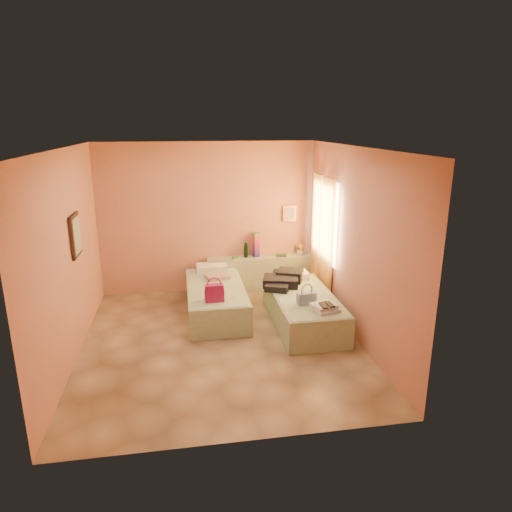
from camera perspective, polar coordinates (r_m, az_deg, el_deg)
The scene contains 16 objects.
ground at distance 6.90m, azimuth -4.43°, elevation -10.56°, with size 4.50×4.50×0.00m, color tan.
room_walls at distance 6.87m, azimuth -3.48°, elevation 5.15°, with size 4.02×4.51×2.81m.
headboard_ledge at distance 8.82m, azimuth 0.58°, elevation -2.11°, with size 2.05×0.30×0.65m, color gray.
bed_left at distance 7.76m, azimuth -5.05°, elevation -5.42°, with size 0.90×2.00×0.50m, color #B1C59E.
bed_right at distance 7.38m, azimuth 5.92°, elevation -6.62°, with size 0.90×2.00×0.50m, color #B1C59E.
water_bottle at distance 8.65m, azimuth -1.28°, elevation 0.73°, with size 0.08×0.08×0.28m, color #143718.
rainbow_box at distance 8.68m, azimuth 0.00°, elevation 1.45°, with size 0.11×0.11×0.47m, color #931250.
small_dish at distance 8.63m, azimuth -2.59°, elevation -0.18°, with size 0.13×0.13×0.03m, color #447C57.
green_book at distance 8.78m, azimuth 3.16°, elevation 0.10°, with size 0.20×0.14×0.03m, color #234127.
flower_vase at distance 8.93m, azimuth 5.47°, elevation 1.05°, with size 0.19×0.19×0.25m, color white.
magenta_handbag at distance 6.97m, azimuth -5.23°, elevation -4.58°, with size 0.29×0.16×0.27m, color #931250.
khaki_garment at distance 7.99m, azimuth -4.86°, elevation -2.59°, with size 0.38×0.30×0.07m, color tan.
clothes_pile at distance 7.63m, azimuth 3.50°, elevation -2.99°, with size 0.63×0.63×0.19m, color black.
blue_handbag at distance 6.89m, azimuth 6.33°, elevation -5.29°, with size 0.28×0.12×0.18m, color #3E5A95.
towel_stack at distance 6.70m, azimuth 8.69°, elevation -6.40°, with size 0.35×0.30×0.10m, color silver.
sandal_pair at distance 6.63m, azimuth 8.84°, elevation -6.07°, with size 0.16×0.22×0.02m, color black.
Camera 1 is at (-0.50, -6.14, 3.12)m, focal length 32.00 mm.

